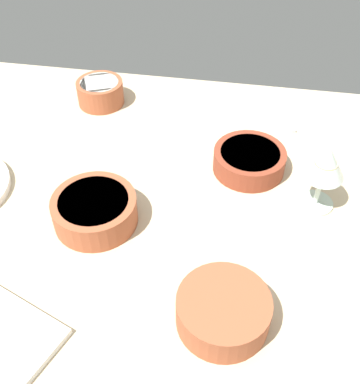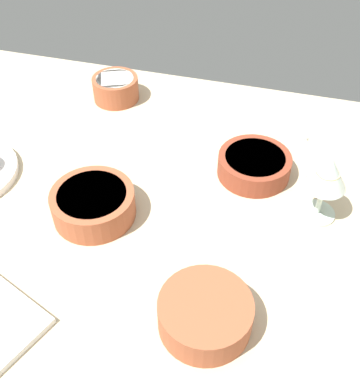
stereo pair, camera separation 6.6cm
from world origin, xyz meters
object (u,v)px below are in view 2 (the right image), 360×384
at_px(wine_glass, 327,176).
at_px(fork_loose, 299,117).
at_px(bowl_cream, 116,88).
at_px(bowl_onions, 93,203).
at_px(bowl_soup, 254,165).
at_px(bowl_pasta, 205,313).

height_order(wine_glass, fork_loose, wine_glass).
xyz_separation_m(bowl_cream, bowl_onions, (-0.10, 0.39, -0.00)).
xyz_separation_m(bowl_soup, bowl_cream, (0.38, -0.19, 0.01)).
relative_size(bowl_pasta, bowl_onions, 0.93).
bearing_deg(bowl_pasta, bowl_onions, -33.72).
height_order(bowl_pasta, fork_loose, bowl_pasta).
relative_size(bowl_cream, wine_glass, 0.81).
distance_m(bowl_soup, bowl_onions, 0.34).
bearing_deg(bowl_onions, bowl_pasta, 146.28).
distance_m(wine_glass, fork_loose, 0.33).
height_order(bowl_pasta, bowl_cream, bowl_cream).
relative_size(bowl_pasta, wine_glass, 1.04).
distance_m(bowl_cream, fork_loose, 0.45).
xyz_separation_m(bowl_pasta, bowl_cream, (0.36, -0.56, 0.00)).
bearing_deg(bowl_onions, bowl_soup, -144.31).
xyz_separation_m(bowl_onions, fork_loose, (-0.35, -0.42, -0.03)).
distance_m(bowl_soup, bowl_cream, 0.42).
bearing_deg(wine_glass, bowl_onions, 15.70).
height_order(bowl_pasta, bowl_onions, same).
distance_m(bowl_soup, wine_glass, 0.17).
relative_size(wine_glass, fork_loose, 0.83).
xyz_separation_m(bowl_pasta, fork_loose, (-0.09, -0.59, -0.03)).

